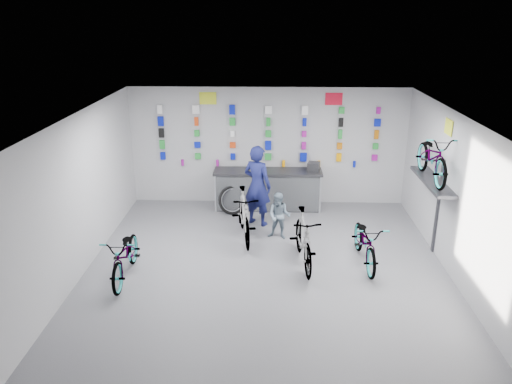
{
  "coord_description": "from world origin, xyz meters",
  "views": [
    {
      "loc": [
        0.07,
        -8.33,
        4.74
      ],
      "look_at": [
        -0.23,
        1.4,
        1.21
      ],
      "focal_mm": 35.0,
      "sensor_mm": 36.0,
      "label": 1
    }
  ],
  "objects_px": {
    "customer": "(279,216)",
    "bike_left": "(126,255)",
    "bike_service": "(244,215)",
    "bike_right": "(366,242)",
    "clerk": "(257,186)",
    "counter": "(268,190)",
    "bike_center": "(304,239)"
  },
  "relations": [
    {
      "from": "bike_left",
      "to": "bike_service",
      "type": "relative_size",
      "value": 0.95
    },
    {
      "from": "bike_left",
      "to": "clerk",
      "type": "height_order",
      "value": "clerk"
    },
    {
      "from": "counter",
      "to": "bike_right",
      "type": "height_order",
      "value": "counter"
    },
    {
      "from": "bike_left",
      "to": "bike_right",
      "type": "bearing_deg",
      "value": 6.88
    },
    {
      "from": "clerk",
      "to": "bike_center",
      "type": "bearing_deg",
      "value": 145.58
    },
    {
      "from": "counter",
      "to": "bike_right",
      "type": "xyz_separation_m",
      "value": [
        1.96,
        -2.91,
        -0.02
      ]
    },
    {
      "from": "bike_right",
      "to": "clerk",
      "type": "relative_size",
      "value": 0.93
    },
    {
      "from": "bike_service",
      "to": "clerk",
      "type": "bearing_deg",
      "value": 63.44
    },
    {
      "from": "counter",
      "to": "bike_right",
      "type": "relative_size",
      "value": 1.52
    },
    {
      "from": "clerk",
      "to": "bike_right",
      "type": "bearing_deg",
      "value": 168.78
    },
    {
      "from": "bike_center",
      "to": "clerk",
      "type": "bearing_deg",
      "value": 110.14
    },
    {
      "from": "counter",
      "to": "bike_service",
      "type": "xyz_separation_m",
      "value": [
        -0.5,
        -1.84,
        0.07
      ]
    },
    {
      "from": "counter",
      "to": "bike_center",
      "type": "bearing_deg",
      "value": -76.35
    },
    {
      "from": "bike_left",
      "to": "customer",
      "type": "relative_size",
      "value": 1.67
    },
    {
      "from": "bike_right",
      "to": "customer",
      "type": "xyz_separation_m",
      "value": [
        -1.69,
        1.13,
        0.06
      ]
    },
    {
      "from": "customer",
      "to": "bike_left",
      "type": "bearing_deg",
      "value": -133.07
    },
    {
      "from": "bike_right",
      "to": "customer",
      "type": "height_order",
      "value": "customer"
    },
    {
      "from": "bike_right",
      "to": "clerk",
      "type": "xyz_separation_m",
      "value": [
        -2.19,
        1.91,
        0.49
      ]
    },
    {
      "from": "bike_service",
      "to": "clerk",
      "type": "xyz_separation_m",
      "value": [
        0.26,
        0.84,
        0.4
      ]
    },
    {
      "from": "bike_center",
      "to": "customer",
      "type": "height_order",
      "value": "bike_center"
    },
    {
      "from": "bike_right",
      "to": "bike_service",
      "type": "height_order",
      "value": "bike_service"
    },
    {
      "from": "bike_left",
      "to": "customer",
      "type": "xyz_separation_m",
      "value": [
        2.89,
        1.83,
        0.06
      ]
    },
    {
      "from": "bike_service",
      "to": "clerk",
      "type": "height_order",
      "value": "clerk"
    },
    {
      "from": "bike_center",
      "to": "bike_right",
      "type": "xyz_separation_m",
      "value": [
        1.23,
        0.08,
        -0.08
      ]
    },
    {
      "from": "bike_service",
      "to": "customer",
      "type": "distance_m",
      "value": 0.77
    },
    {
      "from": "customer",
      "to": "clerk",
      "type": "bearing_deg",
      "value": 137.13
    },
    {
      "from": "counter",
      "to": "bike_service",
      "type": "relative_size",
      "value": 1.46
    },
    {
      "from": "counter",
      "to": "clerk",
      "type": "height_order",
      "value": "clerk"
    },
    {
      "from": "bike_service",
      "to": "customer",
      "type": "bearing_deg",
      "value": -5.09
    },
    {
      "from": "counter",
      "to": "clerk",
      "type": "relative_size",
      "value": 1.42
    },
    {
      "from": "counter",
      "to": "bike_right",
      "type": "distance_m",
      "value": 3.51
    },
    {
      "from": "bike_left",
      "to": "bike_center",
      "type": "xyz_separation_m",
      "value": [
        3.35,
        0.62,
        0.09
      ]
    }
  ]
}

